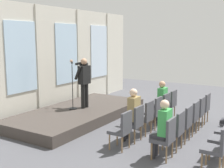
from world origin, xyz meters
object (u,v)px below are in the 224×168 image
at_px(chair_r0_c2, 145,116).
at_px(chair_r1_c5, 204,106).
at_px(speaker, 84,79).
at_px(audience_r1_c0, 163,126).
at_px(audience_r0_c1, 132,112).
at_px(chair_r1_c4, 198,111).
at_px(chair_r0_c5, 170,102).
at_px(chair_r2_c0, 218,146).
at_px(chair_r1_c0, 166,136).
at_px(chair_r0_c1, 135,121).
at_px(chair_r0_c3, 155,111).
at_px(chair_r1_c1, 176,128).
at_px(chair_r1_c2, 184,122).
at_px(chair_r0_c0, 122,128).
at_px(chair_r2_c1, 224,136).
at_px(chair_r1_c3, 192,116).
at_px(mic_stand, 73,99).
at_px(chair_r0_c4, 163,106).
at_px(audience_r0_c4, 161,100).

height_order(chair_r0_c2, chair_r1_c5, same).
relative_size(speaker, audience_r1_c0, 1.24).
distance_m(audience_r0_c1, chair_r1_c4, 2.26).
distance_m(speaker, chair_r0_c5, 2.95).
bearing_deg(audience_r1_c0, chair_r2_c0, -90.00).
relative_size(audience_r0_c1, chair_r1_c0, 1.47).
bearing_deg(chair_r0_c1, chair_r0_c3, 0.00).
height_order(chair_r0_c3, chair_r1_c1, same).
xyz_separation_m(chair_r0_c3, chair_r1_c2, (-0.64, -1.08, 0.00)).
bearing_deg(chair_r2_c0, speaker, 68.51).
bearing_deg(audience_r0_c1, speaker, 63.75).
height_order(chair_r1_c2, chair_r1_c4, same).
distance_m(chair_r0_c0, chair_r0_c2, 1.28).
bearing_deg(chair_r1_c1, chair_r2_c1, -90.00).
bearing_deg(chair_r0_c2, chair_r0_c0, 180.00).
bearing_deg(audience_r0_c1, chair_r1_c3, -42.11).
xyz_separation_m(mic_stand, chair_r2_c0, (-1.49, -4.87, -0.12)).
height_order(chair_r0_c3, chair_r1_c3, same).
xyz_separation_m(chair_r0_c1, chair_r1_c5, (2.57, -1.08, 0.00)).
distance_m(chair_r0_c2, chair_r0_c3, 0.64).
relative_size(chair_r0_c4, audience_r0_c4, 0.71).
xyz_separation_m(chair_r0_c2, chair_r0_c4, (1.28, 0.00, 0.00)).
xyz_separation_m(chair_r0_c3, chair_r1_c3, (0.00, -1.08, 0.00)).
bearing_deg(chair_r0_c1, audience_r0_c4, 2.42).
relative_size(chair_r0_c4, audience_r1_c0, 0.70).
bearing_deg(audience_r0_c4, chair_r1_c3, -118.89).
xyz_separation_m(audience_r0_c1, chair_r1_c5, (2.57, -1.16, -0.23)).
relative_size(chair_r0_c3, chair_r2_c1, 1.00).
bearing_deg(chair_r1_c3, chair_r2_c0, -150.67).
relative_size(speaker, mic_stand, 1.06).
xyz_separation_m(chair_r0_c3, audience_r0_c4, (0.64, 0.08, 0.20)).
bearing_deg(chair_r2_c1, mic_stand, 80.15).
relative_size(audience_r0_c4, audience_r1_c0, 0.99).
xyz_separation_m(speaker, mic_stand, (-0.35, 0.21, -0.62)).
xyz_separation_m(speaker, chair_r1_c5, (1.37, -3.59, -0.75)).
xyz_separation_m(chair_r0_c3, chair_r1_c1, (-1.28, -1.08, 0.00)).
relative_size(chair_r0_c2, chair_r2_c1, 1.00).
xyz_separation_m(chair_r1_c0, chair_r1_c5, (3.21, 0.00, 0.00)).
bearing_deg(chair_r0_c2, chair_r0_c3, 0.00).
height_order(chair_r0_c4, chair_r0_c5, same).
height_order(audience_r0_c1, chair_r0_c3, audience_r0_c1).
relative_size(chair_r0_c0, chair_r0_c1, 1.00).
height_order(audience_r0_c4, chair_r2_c0, audience_r0_c4).
relative_size(audience_r1_c0, chair_r1_c1, 1.42).
xyz_separation_m(chair_r0_c0, audience_r1_c0, (0.00, -1.00, 0.21)).
distance_m(chair_r1_c1, chair_r2_c1, 1.08).
xyz_separation_m(mic_stand, chair_r1_c1, (-0.85, -3.79, -0.12)).
bearing_deg(chair_r2_c0, chair_r1_c4, 22.85).
bearing_deg(chair_r1_c5, chair_r1_c2, 180.00).
bearing_deg(audience_r0_c1, chair_r2_c0, -105.97).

